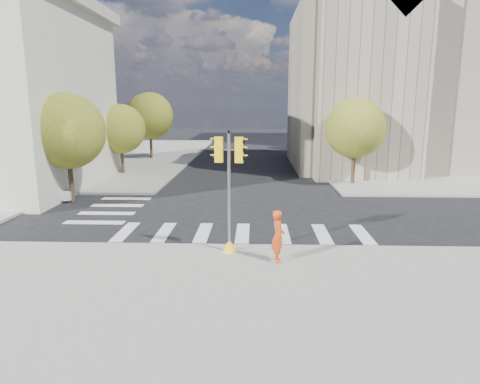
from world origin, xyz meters
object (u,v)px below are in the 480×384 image
at_px(photographer, 278,236).
at_px(lamp_far, 323,115).
at_px(lamp_near, 350,119).
at_px(traffic_signal, 229,202).
at_px(planter_wall, 18,197).

bearing_deg(photographer, lamp_far, -18.55).
bearing_deg(lamp_near, traffic_signal, -114.30).
distance_m(lamp_far, traffic_signal, 34.07).
bearing_deg(lamp_far, planter_wall, -130.98).
distance_m(lamp_near, traffic_signal, 20.88).
distance_m(lamp_far, photographer, 34.72).
height_order(lamp_near, traffic_signal, lamp_near).
bearing_deg(photographer, planter_wall, 50.68).
relative_size(traffic_signal, planter_wall, 0.78).
relative_size(lamp_far, traffic_signal, 1.74).
xyz_separation_m(traffic_signal, photographer, (1.82, -1.00, -1.03)).
bearing_deg(lamp_near, planter_wall, -153.51).
distance_m(lamp_near, planter_wall, 24.33).
height_order(lamp_near, lamp_far, same).
xyz_separation_m(lamp_near, planter_wall, (-21.45, -10.69, -4.18)).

